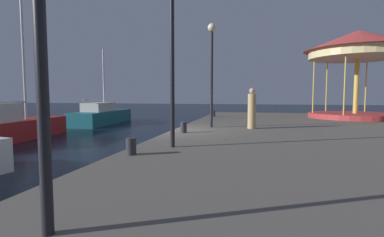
# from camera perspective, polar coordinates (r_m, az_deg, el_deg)

# --- Properties ---
(ground_plane) EXTENTS (120.00, 120.00, 0.00)m
(ground_plane) POSITION_cam_1_polar(r_m,az_deg,el_deg) (12.03, -3.74, -6.00)
(ground_plane) COLOR black
(quay_dock) EXTENTS (14.29, 25.36, 0.80)m
(quay_dock) POSITION_cam_1_polar(r_m,az_deg,el_deg) (12.12, 30.85, -4.64)
(quay_dock) COLOR #5B564F
(quay_dock) RESTS_ON ground
(sailboat_teal) EXTENTS (2.39, 6.89, 5.74)m
(sailboat_teal) POSITION_cam_1_polar(r_m,az_deg,el_deg) (23.45, -17.20, 0.57)
(sailboat_teal) COLOR #19606B
(sailboat_teal) RESTS_ON ground
(sailboat_red) EXTENTS (2.38, 7.35, 7.61)m
(sailboat_red) POSITION_cam_1_polar(r_m,az_deg,el_deg) (16.25, -32.65, -1.43)
(sailboat_red) COLOR maroon
(sailboat_red) RESTS_ON ground
(carousel) EXTENTS (6.21, 6.21, 5.31)m
(carousel) POSITION_cam_1_polar(r_m,az_deg,el_deg) (20.70, 29.61, 11.04)
(carousel) COLOR #B23333
(carousel) RESTS_ON quay_dock
(lamp_post_mid_promenade) EXTENTS (0.36, 0.36, 4.50)m
(lamp_post_mid_promenade) POSITION_cam_1_polar(r_m,az_deg,el_deg) (8.04, -3.92, 16.43)
(lamp_post_mid_promenade) COLOR black
(lamp_post_mid_promenade) RESTS_ON quay_dock
(lamp_post_far_end) EXTENTS (0.36, 0.36, 4.46)m
(lamp_post_far_end) POSITION_cam_1_polar(r_m,az_deg,el_deg) (12.87, 3.87, 11.85)
(lamp_post_far_end) COLOR black
(lamp_post_far_end) RESTS_ON quay_dock
(bollard_north) EXTENTS (0.24, 0.24, 0.40)m
(bollard_north) POSITION_cam_1_polar(r_m,az_deg,el_deg) (19.19, 4.20, 0.97)
(bollard_north) COLOR #2D2D33
(bollard_north) RESTS_ON quay_dock
(bollard_south) EXTENTS (0.24, 0.24, 0.40)m
(bollard_south) POSITION_cam_1_polar(r_m,az_deg,el_deg) (7.07, -11.79, -5.34)
(bollard_south) COLOR #2D2D33
(bollard_south) RESTS_ON quay_dock
(bollard_center) EXTENTS (0.24, 0.24, 0.40)m
(bollard_center) POSITION_cam_1_polar(r_m,az_deg,el_deg) (10.96, -1.65, -1.74)
(bollard_center) COLOR #2D2D33
(bollard_center) RESTS_ON quay_dock
(person_far_corner) EXTENTS (0.34, 0.34, 1.71)m
(person_far_corner) POSITION_cam_1_polar(r_m,az_deg,el_deg) (12.51, 11.59, 1.70)
(person_far_corner) COLOR tan
(person_far_corner) RESTS_ON quay_dock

